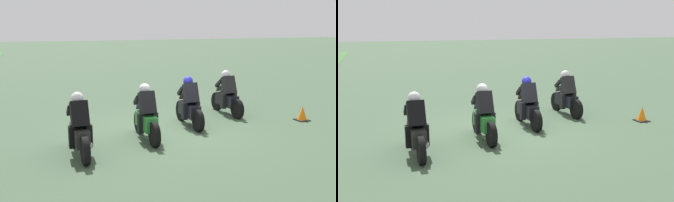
# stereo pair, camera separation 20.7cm
# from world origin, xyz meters

# --- Properties ---
(ground_plane) EXTENTS (120.00, 120.00, 0.00)m
(ground_plane) POSITION_xyz_m (0.00, 0.00, 0.00)
(ground_plane) COLOR #3E553D
(rider_lane_a) EXTENTS (2.04, 0.54, 1.51)m
(rider_lane_a) POSITION_xyz_m (1.31, -2.63, 0.62)
(rider_lane_a) COLOR black
(rider_lane_a) RESTS_ON ground_plane
(rider_lane_b) EXTENTS (2.04, 0.54, 1.51)m
(rider_lane_b) POSITION_xyz_m (0.33, -0.81, 0.62)
(rider_lane_b) COLOR black
(rider_lane_b) RESTS_ON ground_plane
(rider_lane_c) EXTENTS (2.04, 0.54, 1.51)m
(rider_lane_c) POSITION_xyz_m (-0.60, 0.84, 0.62)
(rider_lane_c) COLOR black
(rider_lane_c) RESTS_ON ground_plane
(rider_lane_d) EXTENTS (2.04, 0.54, 1.51)m
(rider_lane_d) POSITION_xyz_m (-1.29, 2.70, 0.62)
(rider_lane_d) COLOR black
(rider_lane_d) RESTS_ON ground_plane
(traffic_cone) EXTENTS (0.40, 0.40, 0.46)m
(traffic_cone) POSITION_xyz_m (-0.33, -4.49, 0.21)
(traffic_cone) COLOR black
(traffic_cone) RESTS_ON ground_plane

